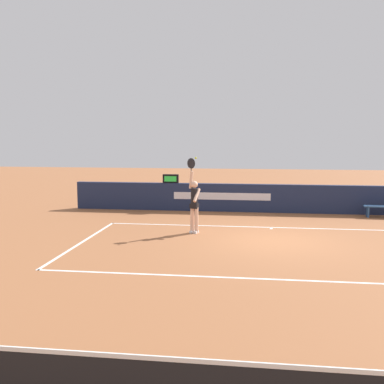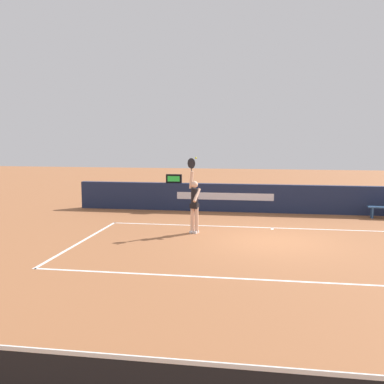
% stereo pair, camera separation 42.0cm
% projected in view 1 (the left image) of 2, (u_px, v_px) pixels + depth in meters
% --- Properties ---
extents(ground_plane, '(60.00, 60.00, 0.00)m').
position_uv_depth(ground_plane, '(273.00, 240.00, 13.99)').
color(ground_plane, '#9D5E39').
extents(court_lines, '(11.50, 5.96, 0.00)m').
position_uv_depth(court_lines, '(275.00, 248.00, 13.06)').
color(court_lines, white).
rests_on(court_lines, ground).
extents(back_wall, '(16.46, 0.27, 1.17)m').
position_uv_depth(back_wall, '(268.00, 198.00, 19.01)').
color(back_wall, '#1C2747').
rests_on(back_wall, ground).
extents(speed_display, '(0.67, 0.17, 0.37)m').
position_uv_depth(speed_display, '(171.00, 179.00, 19.45)').
color(speed_display, black).
rests_on(speed_display, back_wall).
extents(tennis_player, '(0.46, 0.45, 2.46)m').
position_uv_depth(tennis_player, '(194.00, 202.00, 14.92)').
color(tennis_player, beige).
rests_on(tennis_player, ground).
extents(tennis_ball, '(0.07, 0.07, 0.07)m').
position_uv_depth(tennis_ball, '(196.00, 158.00, 14.71)').
color(tennis_ball, '#D0E631').
extents(courtside_bench_near, '(1.39, 0.40, 0.46)m').
position_uv_depth(courtside_bench_near, '(382.00, 209.00, 17.82)').
color(courtside_bench_near, '#2D5385').
rests_on(courtside_bench_near, ground).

